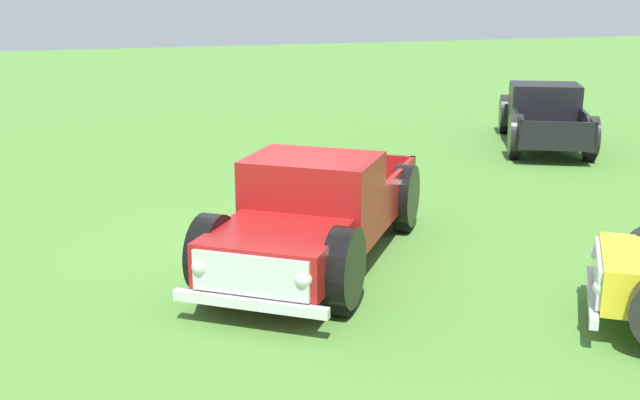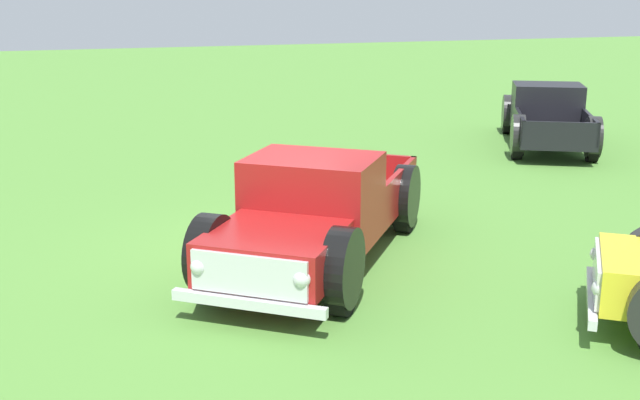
# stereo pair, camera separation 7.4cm
# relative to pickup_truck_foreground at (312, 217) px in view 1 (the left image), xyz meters

# --- Properties ---
(ground_plane) EXTENTS (80.00, 80.00, 0.00)m
(ground_plane) POSITION_rel_pickup_truck_foreground_xyz_m (-0.84, -0.30, -0.76)
(ground_plane) COLOR #548C38
(pickup_truck_foreground) EXTENTS (5.30, 4.54, 1.59)m
(pickup_truck_foreground) POSITION_rel_pickup_truck_foreground_xyz_m (0.00, 0.00, 0.00)
(pickup_truck_foreground) COLOR maroon
(pickup_truck_foreground) RESTS_ON ground_plane
(pickup_truck_behind_right) EXTENTS (5.15, 3.74, 1.50)m
(pickup_truck_behind_right) POSITION_rel_pickup_truck_foreground_xyz_m (-6.82, 8.18, -0.05)
(pickup_truck_behind_right) COLOR black
(pickup_truck_behind_right) RESTS_ON ground_plane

